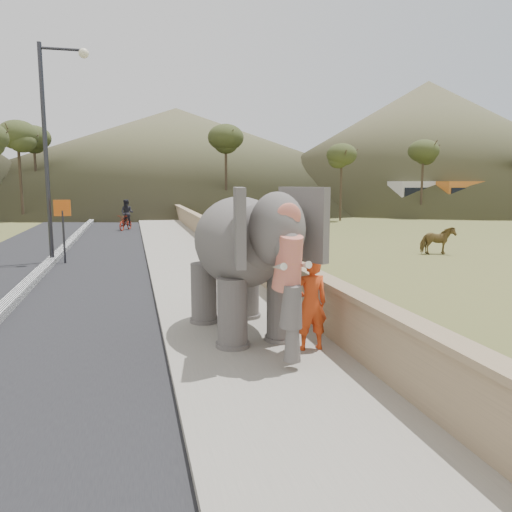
{
  "coord_description": "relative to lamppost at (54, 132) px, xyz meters",
  "views": [
    {
      "loc": [
        -2.01,
        -7.81,
        3.06
      ],
      "look_at": [
        0.2,
        1.05,
        1.7
      ],
      "focal_mm": 35.0,
      "sensor_mm": 36.0,
      "label": 1
    }
  ],
  "objects": [
    {
      "name": "hill_far",
      "position": [
        9.69,
        57.78,
        2.13
      ],
      "size": [
        80.0,
        80.0,
        14.0
      ],
      "primitive_type": "cone",
      "color": "brown",
      "rests_on": "ground"
    },
    {
      "name": "walkway",
      "position": [
        4.69,
        -2.22,
        -4.8
      ],
      "size": [
        3.0,
        120.0,
        0.15
      ],
      "primitive_type": "cube",
      "color": "#9E9687",
      "rests_on": "ground"
    },
    {
      "name": "cow",
      "position": [
        15.24,
        -1.52,
        -4.28
      ],
      "size": [
        1.46,
        0.79,
        1.18
      ],
      "primitive_type": "imported",
      "rotation": [
        0.0,
        0.0,
        1.46
      ],
      "color": "brown",
      "rests_on": "ground"
    },
    {
      "name": "elephant_and_man",
      "position": [
        4.71,
        -10.71,
        -3.34
      ],
      "size": [
        2.49,
        4.08,
        2.78
      ],
      "color": "slate",
      "rests_on": "ground"
    },
    {
      "name": "ground",
      "position": [
        4.69,
        -12.22,
        -4.87
      ],
      "size": [
        160.0,
        160.0,
        0.0
      ],
      "primitive_type": "plane",
      "color": "olive",
      "rests_on": "ground"
    },
    {
      "name": "bus_orange",
      "position": [
        34.75,
        19.91,
        -3.32
      ],
      "size": [
        11.2,
        3.61,
        3.1
      ],
      "primitive_type": "cube",
      "rotation": [
        0.0,
        0.0,
        1.67
      ],
      "color": "orange",
      "rests_on": "ground"
    },
    {
      "name": "parapet",
      "position": [
        6.34,
        -2.22,
        -4.32
      ],
      "size": [
        0.3,
        120.0,
        1.1
      ],
      "primitive_type": "cube",
      "color": "tan",
      "rests_on": "ground"
    },
    {
      "name": "road",
      "position": [
        -0.31,
        -2.22,
        -4.86
      ],
      "size": [
        7.0,
        120.0,
        0.03
      ],
      "primitive_type": "cube",
      "color": "black",
      "rests_on": "ground"
    },
    {
      "name": "signboard",
      "position": [
        0.19,
        -0.33,
        -3.23
      ],
      "size": [
        0.6,
        0.08,
        2.4
      ],
      "color": "#2D2D33",
      "rests_on": "ground"
    },
    {
      "name": "distant_car",
      "position": [
        22.15,
        24.44,
        -4.15
      ],
      "size": [
        4.54,
        2.87,
        1.44
      ],
      "primitive_type": "imported",
      "rotation": [
        0.0,
        0.0,
        1.27
      ],
      "color": "#B8B8C0",
      "rests_on": "ground"
    },
    {
      "name": "motorcyclist",
      "position": [
        2.34,
        12.62,
        -4.11
      ],
      "size": [
        1.27,
        1.93,
        1.96
      ],
      "color": "maroon",
      "rests_on": "ground"
    },
    {
      "name": "median",
      "position": [
        -0.31,
        -2.22,
        -4.76
      ],
      "size": [
        0.35,
        120.0,
        0.22
      ],
      "primitive_type": "cube",
      "color": "black",
      "rests_on": "ground"
    },
    {
      "name": "bus_white",
      "position": [
        31.27,
        21.18,
        -3.32
      ],
      "size": [
        11.1,
        2.99,
        3.1
      ],
      "primitive_type": "cube",
      "rotation": [
        0.0,
        0.0,
        1.62
      ],
      "color": "white",
      "rests_on": "ground"
    },
    {
      "name": "trees",
      "position": [
        5.63,
        18.76,
        -1.13
      ],
      "size": [
        47.44,
        44.43,
        8.85
      ],
      "color": "#473828",
      "rests_on": "ground"
    },
    {
      "name": "hill_right",
      "position": [
        40.69,
        39.78,
        3.13
      ],
      "size": [
        56.0,
        56.0,
        16.0
      ],
      "primitive_type": "cone",
      "color": "brown",
      "rests_on": "ground"
    },
    {
      "name": "lamppost",
      "position": [
        0.0,
        0.0,
        0.0
      ],
      "size": [
        1.76,
        0.36,
        8.0
      ],
      "color": "#2D2D32",
      "rests_on": "ground"
    }
  ]
}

